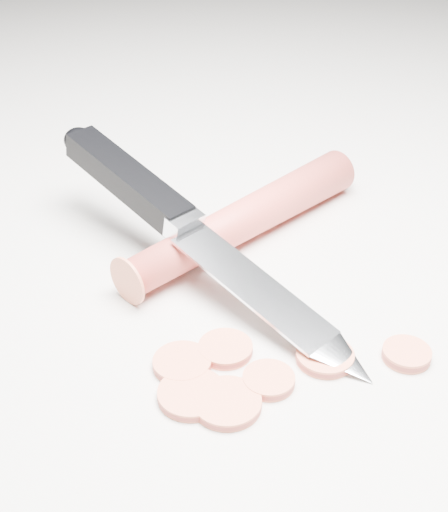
{
  "coord_description": "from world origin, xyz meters",
  "views": [
    {
      "loc": [
        -0.07,
        -0.38,
        0.29
      ],
      "look_at": [
        -0.04,
        0.02,
        0.02
      ],
      "focal_mm": 50.0,
      "sensor_mm": 36.0,
      "label": 1
    }
  ],
  "objects": [
    {
      "name": "carrot_slice_2",
      "position": [
        -0.05,
        -0.05,
        0.0
      ],
      "size": [
        0.03,
        0.03,
        0.01
      ],
      "primitive_type": "cylinder",
      "color": "#EE6E4A",
      "rests_on": "ground"
    },
    {
      "name": "kitchen_knife",
      "position": [
        -0.06,
        0.03,
        0.04
      ],
      "size": [
        0.22,
        0.25,
        0.07
      ],
      "primitive_type": null,
      "color": "silver",
      "rests_on": "ground"
    },
    {
      "name": "carrot",
      "position": [
        -0.02,
        0.07,
        0.02
      ],
      "size": [
        0.19,
        0.17,
        0.03
      ],
      "primitive_type": "cylinder",
      "rotation": [
        1.57,
        0.0,
        -0.86
      ],
      "color": "#CC3C34",
      "rests_on": "ground"
    },
    {
      "name": "carrot_slice_6",
      "position": [
        0.06,
        -0.07,
        0.0
      ],
      "size": [
        0.03,
        0.03,
        0.01
      ],
      "primitive_type": "cylinder",
      "color": "#EE6E4A",
      "rests_on": "ground"
    },
    {
      "name": "carrot_slice_5",
      "position": [
        -0.07,
        -0.07,
        0.0
      ],
      "size": [
        0.04,
        0.04,
        0.01
      ],
      "primitive_type": "cylinder",
      "color": "#EE6E4A",
      "rests_on": "ground"
    },
    {
      "name": "ground",
      "position": [
        0.0,
        0.0,
        0.0
      ],
      "size": [
        2.4,
        2.4,
        0.0
      ],
      "primitive_type": "plane",
      "color": "silver",
      "rests_on": "ground"
    },
    {
      "name": "carrot_slice_0",
      "position": [
        -0.05,
        -0.1,
        0.0
      ],
      "size": [
        0.04,
        0.04,
        0.01
      ],
      "primitive_type": "cylinder",
      "color": "#EE6E4A",
      "rests_on": "ground"
    },
    {
      "name": "carrot_slice_4",
      "position": [
        0.01,
        -0.07,
        0.0
      ],
      "size": [
        0.04,
        0.04,
        0.01
      ],
      "primitive_type": "cylinder",
      "color": "#EE6E4A",
      "rests_on": "ground"
    },
    {
      "name": "carrot_slice_1",
      "position": [
        -0.07,
        -0.09,
        0.0
      ],
      "size": [
        0.04,
        0.04,
        0.01
      ],
      "primitive_type": "cylinder",
      "color": "#EE6E4A",
      "rests_on": "ground"
    },
    {
      "name": "carrot_slice_3",
      "position": [
        -0.02,
        -0.08,
        0.0
      ],
      "size": [
        0.03,
        0.03,
        0.01
      ],
      "primitive_type": "cylinder",
      "color": "#EE6E4A",
      "rests_on": "ground"
    }
  ]
}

